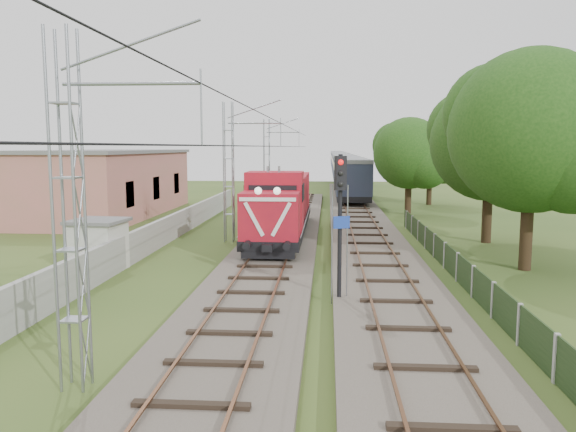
# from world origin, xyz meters

# --- Properties ---
(ground) EXTENTS (140.00, 140.00, 0.00)m
(ground) POSITION_xyz_m (0.00, 0.00, 0.00)
(ground) COLOR #30481B
(ground) RESTS_ON ground
(track_main) EXTENTS (4.20, 70.00, 0.45)m
(track_main) POSITION_xyz_m (0.00, 7.00, 0.18)
(track_main) COLOR #6B6054
(track_main) RESTS_ON ground
(track_side) EXTENTS (4.20, 80.00, 0.45)m
(track_side) POSITION_xyz_m (5.00, 20.00, 0.18)
(track_side) COLOR #6B6054
(track_side) RESTS_ON ground
(catenary) EXTENTS (3.31, 70.00, 8.00)m
(catenary) POSITION_xyz_m (-2.95, 12.00, 4.05)
(catenary) COLOR gray
(catenary) RESTS_ON ground
(boundary_wall) EXTENTS (0.25, 40.00, 1.50)m
(boundary_wall) POSITION_xyz_m (-6.50, 12.00, 0.75)
(boundary_wall) COLOR #9E9E99
(boundary_wall) RESTS_ON ground
(station_building) EXTENTS (8.40, 20.40, 5.22)m
(station_building) POSITION_xyz_m (-15.00, 24.00, 2.63)
(station_building) COLOR #B36460
(station_building) RESTS_ON ground
(fence) EXTENTS (0.12, 32.00, 1.20)m
(fence) POSITION_xyz_m (8.00, 3.00, 0.60)
(fence) COLOR black
(fence) RESTS_ON ground
(locomotive) EXTENTS (2.83, 16.16, 4.10)m
(locomotive) POSITION_xyz_m (0.00, 12.84, 2.14)
(locomotive) COLOR black
(locomotive) RESTS_ON ground
(coach_rake) EXTENTS (3.19, 119.13, 3.68)m
(coach_rake) POSITION_xyz_m (5.00, 88.19, 2.62)
(coach_rake) COLOR black
(coach_rake) RESTS_ON ground
(signal_post) EXTENTS (0.56, 0.45, 5.22)m
(signal_post) POSITION_xyz_m (3.11, -0.92, 3.59)
(signal_post) COLOR black
(signal_post) RESTS_ON ground
(relay_hut) EXTENTS (2.45, 2.45, 2.31)m
(relay_hut) POSITION_xyz_m (-7.40, 3.89, 1.16)
(relay_hut) COLOR beige
(relay_hut) RESTS_ON ground
(tree_a) EXTENTS (7.51, 7.15, 9.73)m
(tree_a) POSITION_xyz_m (11.59, 5.41, 6.07)
(tree_a) COLOR #372616
(tree_a) RESTS_ON ground
(tree_b) EXTENTS (7.02, 6.68, 9.10)m
(tree_b) POSITION_xyz_m (11.87, 12.67, 5.67)
(tree_b) COLOR #372616
(tree_b) RESTS_ON ground
(tree_c) EXTENTS (6.06, 5.77, 7.86)m
(tree_c) POSITION_xyz_m (9.28, 26.11, 4.90)
(tree_c) COLOR #372616
(tree_c) RESTS_ON ground
(tree_d) EXTENTS (5.79, 5.51, 7.50)m
(tree_d) POSITION_xyz_m (12.36, 34.03, 4.68)
(tree_d) COLOR #372616
(tree_d) RESTS_ON ground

